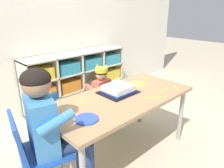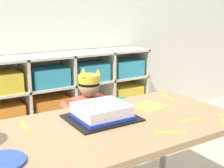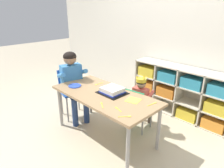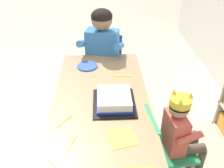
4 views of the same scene
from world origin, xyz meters
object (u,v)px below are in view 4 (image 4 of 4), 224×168
object	(u,v)px
child_with_crown	(181,130)
paper_plate_stack	(87,66)
classroom_chair_adult_side	(104,65)
activity_table	(101,106)
fork_near_cake_tray	(122,76)
fork_at_table_front_edge	(66,120)
fork_beside_plate_stack	(57,167)
classroom_chair_blue	(163,145)
fork_near_child_seat	(72,142)
birthday_cake_on_tray	(114,100)
fork_scattered_mid_table	(141,168)
adult_helper_seated	(101,53)

from	to	relation	value
child_with_crown	paper_plate_stack	distance (m)	0.94
classroom_chair_adult_side	activity_table	bearing A→B (deg)	-78.94
fork_near_cake_tray	fork_at_table_front_edge	bearing A→B (deg)	-124.41
fork_beside_plate_stack	fork_near_cake_tray	bearing A→B (deg)	-73.74
paper_plate_stack	fork_beside_plate_stack	size ratio (longest dim) A/B	1.59
classroom_chair_blue	fork_beside_plate_stack	size ratio (longest dim) A/B	5.78
paper_plate_stack	fork_near_child_seat	size ratio (longest dim) A/B	1.41
fork_near_cake_tray	birthday_cake_on_tray	bearing A→B (deg)	-99.92
activity_table	fork_scattered_mid_table	size ratio (longest dim) A/B	9.65
birthday_cake_on_tray	fork_at_table_front_edge	size ratio (longest dim) A/B	2.67
activity_table	fork_beside_plate_stack	size ratio (longest dim) A/B	12.94
birthday_cake_on_tray	fork_beside_plate_stack	world-z (taller)	birthday_cake_on_tray
fork_scattered_mid_table	fork_beside_plate_stack	bearing A→B (deg)	3.65
fork_at_table_front_edge	fork_scattered_mid_table	world-z (taller)	same
fork_near_child_seat	adult_helper_seated	bearing A→B (deg)	-173.78
fork_beside_plate_stack	fork_scattered_mid_table	world-z (taller)	same
activity_table	fork_near_cake_tray	world-z (taller)	fork_near_cake_tray
classroom_chair_adult_side	fork_beside_plate_stack	distance (m)	1.42
paper_plate_stack	fork_near_child_seat	xyz separation A→B (m)	(0.88, -0.05, -0.00)
paper_plate_stack	fork_near_cake_tray	distance (m)	0.33
classroom_chair_blue	birthday_cake_on_tray	world-z (taller)	birthday_cake_on_tray
classroom_chair_adult_side	fork_at_table_front_edge	world-z (taller)	classroom_chair_adult_side
fork_at_table_front_edge	activity_table	bearing A→B (deg)	165.89
activity_table	fork_at_table_front_edge	size ratio (longest dim) A/B	11.26
classroom_chair_adult_side	adult_helper_seated	xyz separation A→B (m)	(0.12, -0.03, 0.20)
activity_table	birthday_cake_on_tray	xyz separation A→B (m)	(0.05, 0.09, 0.09)
adult_helper_seated	fork_near_child_seat	size ratio (longest dim) A/B	8.49
fork_scattered_mid_table	paper_plate_stack	bearing A→B (deg)	-66.68
paper_plate_stack	fork_near_child_seat	distance (m)	0.88
fork_at_table_front_edge	fork_beside_plate_stack	distance (m)	0.36
fork_near_child_seat	fork_scattered_mid_table	xyz separation A→B (m)	(0.19, 0.37, 0.00)
fork_beside_plate_stack	fork_near_child_seat	bearing A→B (deg)	-68.94
activity_table	adult_helper_seated	world-z (taller)	adult_helper_seated
fork_near_child_seat	fork_scattered_mid_table	world-z (taller)	same
fork_beside_plate_stack	birthday_cake_on_tray	bearing A→B (deg)	-80.81
paper_plate_stack	fork_scattered_mid_table	world-z (taller)	paper_plate_stack
birthday_cake_on_tray	fork_at_table_front_edge	world-z (taller)	birthday_cake_on_tray
fork_near_cake_tray	child_with_crown	bearing A→B (deg)	-50.89
fork_near_cake_tray	fork_near_child_seat	xyz separation A→B (m)	(0.71, -0.34, 0.00)
fork_near_child_seat	fork_beside_plate_stack	bearing A→B (deg)	-4.55
classroom_chair_blue	classroom_chair_adult_side	size ratio (longest dim) A/B	0.86
classroom_chair_blue	fork_at_table_front_edge	world-z (taller)	classroom_chair_blue
adult_helper_seated	fork_scattered_mid_table	bearing A→B (deg)	-68.18
activity_table	birthday_cake_on_tray	world-z (taller)	birthday_cake_on_tray
classroom_chair_adult_side	fork_beside_plate_stack	world-z (taller)	classroom_chair_adult_side
fork_near_cake_tray	fork_beside_plate_stack	size ratio (longest dim) A/B	1.31
paper_plate_stack	classroom_chair_blue	bearing A→B (deg)	38.57
classroom_chair_adult_side	fork_scattered_mid_table	distance (m)	1.43
fork_near_cake_tray	fork_scattered_mid_table	distance (m)	0.90
child_with_crown	fork_beside_plate_stack	size ratio (longest dim) A/B	7.29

